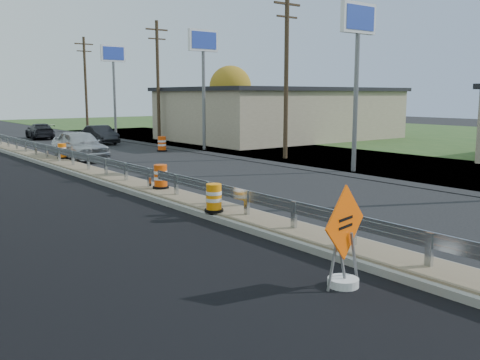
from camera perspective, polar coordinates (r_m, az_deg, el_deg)
ground at (r=17.26m, az=-3.38°, el=-3.26°), size 140.00×140.00×0.00m
grass_verge_far at (r=46.30m, az=21.21°, el=3.92°), size 40.00×120.00×0.03m
median at (r=24.19m, az=-14.08°, el=0.31°), size 1.60×55.00×0.23m
guardrail at (r=25.02m, az=-15.05°, el=1.98°), size 0.10×46.15×0.72m
retail_building_near at (r=45.63m, az=4.40°, el=7.13°), size 18.50×12.50×4.27m
pylon_sign_south at (r=26.33m, az=12.47°, el=14.96°), size 2.20×0.30×7.90m
pylon_sign_mid at (r=36.11m, az=-3.94°, el=13.49°), size 2.20×0.30×7.90m
pylon_sign_north at (r=48.37m, az=-13.37°, el=12.15°), size 2.20×0.30×7.90m
utility_pole_smid at (r=31.11m, az=4.96°, el=11.35°), size 1.90×0.26×9.40m
utility_pole_nmid at (r=43.39m, az=-8.75°, el=10.63°), size 1.90×0.26×9.40m
utility_pole_north at (r=56.98m, az=-16.15°, el=9.98°), size 1.90×0.26×9.40m
tree_far_yellow at (r=59.65m, az=-1.03°, el=9.90°), size 4.62×4.62×6.86m
caution_sign at (r=10.59m, az=11.00°, el=-8.52°), size 1.43×0.61×2.01m
barrel_median_near at (r=15.93m, az=-2.80°, el=-1.97°), size 0.57×0.57×0.84m
barrel_median_mid at (r=20.12m, az=-8.47°, el=0.32°), size 0.60×0.60×0.89m
barrel_median_far at (r=30.89m, az=-18.44°, el=2.93°), size 0.56×0.56×0.82m
barrel_shoulder_mid at (r=35.63m, az=-8.33°, el=3.81°), size 0.67×0.67×0.98m
car_silver at (r=31.90m, az=-16.72°, el=3.59°), size 2.00×4.96×1.69m
car_dark_mid at (r=42.08m, az=-14.67°, el=4.70°), size 1.58×4.23×1.38m
car_dark_far at (r=48.46m, az=-20.56°, el=4.91°), size 2.33×4.67×1.30m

